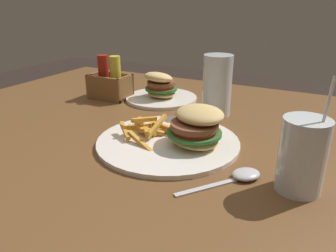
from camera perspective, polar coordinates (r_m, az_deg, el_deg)
dining_table at (r=0.90m, az=-2.75°, el=-7.37°), size 1.31×1.01×0.74m
meal_plate_near at (r=0.72m, az=1.92°, el=-1.52°), size 0.32×0.32×0.09m
beer_glass at (r=0.90m, az=8.54°, el=6.79°), size 0.08×0.08×0.17m
juice_glass at (r=0.58m, az=22.26°, el=-5.37°), size 0.08×0.08×0.20m
spoon at (r=0.61m, az=12.82°, el=-8.39°), size 0.12×0.15×0.02m
meal_plate_far at (r=1.04m, az=-1.28°, el=6.15°), size 0.22×0.22×0.10m
condiment_caddy at (r=1.07m, az=-10.06°, el=7.33°), size 0.13×0.08×0.14m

